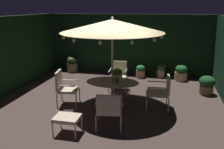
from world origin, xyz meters
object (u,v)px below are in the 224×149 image
object	(u,v)px
patio_umbrella	(112,26)
patio_chair_northeast	(118,74)
patio_chair_east	(64,86)
potted_plant_right_near	(181,73)
potted_plant_left_near	(140,71)
patio_chair_north	(161,90)
potted_plant_front_corner	(72,64)
patio_dining_table	(112,88)
centerpiece_planter	(117,74)
potted_plant_left_far	(161,71)
ottoman_footrest	(67,119)
potted_plant_right_far	(207,84)
patio_chair_southeast	(109,108)

from	to	relation	value
patio_umbrella	patio_chair_northeast	xyz separation A→B (m)	(-0.12, 1.38, -1.73)
patio_chair_east	potted_plant_right_near	world-z (taller)	patio_chair_east
patio_chair_northeast	potted_plant_left_near	size ratio (longest dim) A/B	1.88
patio_umbrella	patio_chair_north	xyz separation A→B (m)	(1.38, 0.13, -1.75)
patio_chair_north	potted_plant_front_corner	size ratio (longest dim) A/B	1.39
patio_dining_table	patio_chair_east	size ratio (longest dim) A/B	1.50
centerpiece_planter	patio_chair_north	xyz separation A→B (m)	(1.23, 0.14, -0.43)
potted_plant_front_corner	patio_chair_north	bearing A→B (deg)	-37.54
patio_chair_north	potted_plant_left_near	distance (m)	3.01
potted_plant_front_corner	potted_plant_right_near	size ratio (longest dim) A/B	1.12
patio_chair_east	potted_plant_left_far	bearing A→B (deg)	52.81
ottoman_footrest	potted_plant_front_corner	world-z (taller)	potted_plant_front_corner
centerpiece_planter	potted_plant_front_corner	distance (m)	4.22
centerpiece_planter	potted_plant_left_far	world-z (taller)	centerpiece_planter
patio_umbrella	potted_plant_right_far	size ratio (longest dim) A/B	4.53
patio_chair_southeast	ottoman_footrest	world-z (taller)	patio_chair_southeast
centerpiece_planter	patio_chair_northeast	bearing A→B (deg)	100.81
patio_umbrella	potted_plant_front_corner	bearing A→B (deg)	129.04
patio_umbrella	patio_chair_north	bearing A→B (deg)	5.36
patio_chair_east	potted_plant_left_far	world-z (taller)	patio_chair_east
centerpiece_planter	potted_plant_front_corner	size ratio (longest dim) A/B	0.61
patio_chair_north	patio_chair_northeast	xyz separation A→B (m)	(-1.50, 1.25, 0.03)
ottoman_footrest	potted_plant_left_near	xyz separation A→B (m)	(1.07, 4.79, -0.11)
potted_plant_right_far	patio_chair_northeast	bearing A→B (deg)	-175.88
ottoman_footrest	potted_plant_left_near	bearing A→B (deg)	77.40
patio_chair_north	ottoman_footrest	size ratio (longest dim) A/B	1.64
patio_umbrella	potted_plant_left_near	bearing A→B (deg)	81.22
potted_plant_right_near	potted_plant_front_corner	bearing A→B (deg)	177.44
centerpiece_planter	potted_plant_left_far	size ratio (longest dim) A/B	0.79
potted_plant_left_far	potted_plant_right_far	xyz separation A→B (m)	(1.53, -1.62, 0.06)
patio_chair_northeast	patio_chair_east	distance (m)	2.07
centerpiece_planter	patio_chair_southeast	bearing A→B (deg)	-86.06
potted_plant_left_near	potted_plant_right_far	size ratio (longest dim) A/B	0.83
patio_chair_southeast	potted_plant_right_near	size ratio (longest dim) A/B	1.51
potted_plant_right_near	potted_plant_left_far	xyz separation A→B (m)	(-0.77, 0.25, -0.02)
patio_chair_north	patio_chair_east	distance (m)	2.78
potted_plant_front_corner	potted_plant_left_far	distance (m)	3.84
patio_dining_table	patio_chair_north	size ratio (longest dim) A/B	1.62
ottoman_footrest	potted_plant_left_far	size ratio (longest dim) A/B	1.09
patio_chair_east	potted_plant_right_near	size ratio (longest dim) A/B	1.68
patio_chair_north	potted_plant_left_far	world-z (taller)	patio_chair_north
patio_umbrella	ottoman_footrest	distance (m)	2.71
ottoman_footrest	patio_chair_east	bearing A→B (deg)	116.13
patio_dining_table	potted_plant_right_near	xyz separation A→B (m)	(2.04, 2.96, -0.24)
patio_chair_north	patio_chair_southeast	size ratio (longest dim) A/B	1.03
patio_chair_east	potted_plant_left_near	size ratio (longest dim) A/B	1.98
potted_plant_right_near	centerpiece_planter	bearing A→B (deg)	-122.50
patio_chair_northeast	potted_plant_right_far	bearing A→B (deg)	4.12
patio_chair_northeast	potted_plant_right_far	distance (m)	2.93
patio_dining_table	potted_plant_right_far	world-z (taller)	patio_dining_table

